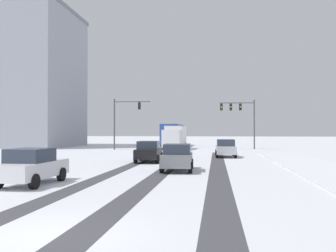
{
  "coord_description": "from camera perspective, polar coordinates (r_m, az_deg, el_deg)",
  "views": [
    {
      "loc": [
        3.92,
        -7.88,
        2.41
      ],
      "look_at": [
        0.0,
        21.87,
        2.8
      ],
      "focal_mm": 39.06,
      "sensor_mm": 36.0,
      "label": 1
    }
  ],
  "objects": [
    {
      "name": "traffic_signal_far_left",
      "position": [
        46.7,
        -6.91,
        1.62
      ],
      "size": [
        4.68,
        0.49,
        6.5
      ],
      "color": "#47474C",
      "rests_on": "ground"
    },
    {
      "name": "car_white_fourth",
      "position": [
        17.53,
        -20.52,
        -5.91
      ],
      "size": [
        1.9,
        4.13,
        1.62
      ],
      "color": "silver",
      "rests_on": "ground"
    },
    {
      "name": "wheel_track_left_lane",
      "position": [
        23.82,
        0.07,
        -6.54
      ],
      "size": [
        0.97,
        34.37,
        0.01
      ],
      "primitive_type": "cube",
      "color": "#424247",
      "rests_on": "ground"
    },
    {
      "name": "wheel_track_right_lane",
      "position": [
        24.34,
        -6.5,
        -6.41
      ],
      "size": [
        0.94,
        34.37,
        0.01
      ],
      "primitive_type": "cube",
      "color": "#424247",
      "rests_on": "ground"
    },
    {
      "name": "bus_oncoming",
      "position": [
        56.71,
        0.76,
        -1.17
      ],
      "size": [
        2.7,
        11.01,
        3.38
      ],
      "color": "#284793",
      "rests_on": "ground"
    },
    {
      "name": "car_silver_lead",
      "position": [
        33.91,
        8.97,
        -3.43
      ],
      "size": [
        1.91,
        4.14,
        1.62
      ],
      "color": "#B7BABF",
      "rests_on": "ground"
    },
    {
      "name": "ground_plane",
      "position": [
        9.12,
        -19.03,
        -16.0
      ],
      "size": [
        300.0,
        300.0,
        0.0
      ],
      "primitive_type": "plane",
      "color": "silver"
    },
    {
      "name": "traffic_signal_far_right",
      "position": [
        49.16,
        11.23,
        1.99
      ],
      "size": [
        4.61,
        0.59,
        6.5
      ],
      "color": "#47474C",
      "rests_on": "ground"
    },
    {
      "name": "car_grey_third",
      "position": [
        22.01,
        1.48,
        -4.89
      ],
      "size": [
        1.96,
        4.17,
        1.62
      ],
      "color": "slate",
      "rests_on": "ground"
    },
    {
      "name": "car_black_second",
      "position": [
        28.2,
        -3.03,
        -3.98
      ],
      "size": [
        1.99,
        4.18,
        1.62
      ],
      "color": "black",
      "rests_on": "ground"
    },
    {
      "name": "box_truck_delivery",
      "position": [
        46.85,
        1.08,
        -1.7
      ],
      "size": [
        2.47,
        7.46,
        3.02
      ],
      "color": "silver",
      "rests_on": "ground"
    },
    {
      "name": "wheel_track_center",
      "position": [
        23.62,
        7.83,
        -6.58
      ],
      "size": [
        1.05,
        34.37,
        0.01
      ],
      "primitive_type": "cube",
      "color": "#424247",
      "rests_on": "ground"
    },
    {
      "name": "sidewalk_kerb_right",
      "position": [
        22.97,
        23.79,
        -6.55
      ],
      "size": [
        4.0,
        34.37,
        0.12
      ],
      "primitive_type": "cube",
      "color": "white",
      "rests_on": "ground"
    }
  ]
}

